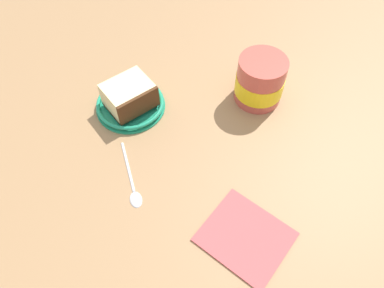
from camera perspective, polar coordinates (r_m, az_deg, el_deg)
ground_plane at (r=71.71cm, az=-1.37°, el=3.47°), size 133.95×133.95×2.58cm
small_plate at (r=72.67cm, az=-9.40°, el=5.99°), size 13.27×13.27×1.60cm
cake_slice at (r=70.54cm, az=-9.58°, el=7.29°), size 7.81×8.94×5.16cm
tea_mug at (r=72.04cm, az=10.35°, el=9.56°), size 10.57×9.30×9.31cm
teaspoon at (r=62.66cm, az=-9.06°, el=-6.49°), size 12.66×6.55×0.80cm
folded_napkin at (r=58.89cm, az=8.19°, el=-13.83°), size 14.47×13.28×0.60cm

